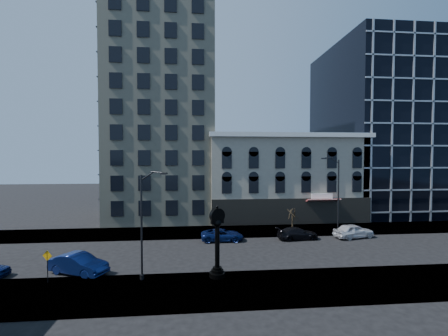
{
  "coord_description": "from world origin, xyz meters",
  "views": [
    {
      "loc": [
        -0.94,
        -28.27,
        9.13
      ],
      "look_at": [
        2.0,
        4.0,
        8.0
      ],
      "focal_mm": 24.0,
      "sensor_mm": 36.0,
      "label": 1
    }
  ],
  "objects": [
    {
      "name": "ground",
      "position": [
        0.0,
        0.0,
        0.0
      ],
      "size": [
        160.0,
        160.0,
        0.0
      ],
      "primitive_type": "plane",
      "color": "black",
      "rests_on": "ground"
    },
    {
      "name": "cream_tower",
      "position": [
        -6.11,
        18.88,
        19.32
      ],
      "size": [
        15.9,
        15.4,
        42.5
      ],
      "color": "#BEB798",
      "rests_on": "ground"
    },
    {
      "name": "glass_office",
      "position": [
        32.0,
        20.91,
        14.0
      ],
      "size": [
        20.0,
        20.15,
        28.0
      ],
      "color": "black",
      "rests_on": "ground"
    },
    {
      "name": "street_lamp_near",
      "position": [
        -4.45,
        -6.24,
        6.3
      ],
      "size": [
        1.99,
        1.05,
        8.19
      ],
      "rotation": [
        0.0,
        0.0,
        -0.42
      ],
      "color": "black",
      "rests_on": "sidewalk_near"
    },
    {
      "name": "sidewalk_near",
      "position": [
        0.0,
        -8.0,
        0.06
      ],
      "size": [
        160.0,
        6.0,
        0.12
      ],
      "primitive_type": "cube",
      "color": "gray",
      "rests_on": "ground"
    },
    {
      "name": "car_near_b",
      "position": [
        -10.22,
        -4.14,
        0.78
      ],
      "size": [
        5.02,
        3.48,
        1.57
      ],
      "primitive_type": "imported",
      "rotation": [
        0.0,
        0.0,
        1.15
      ],
      "color": "#0C194C",
      "rests_on": "ground"
    },
    {
      "name": "car_far_a",
      "position": [
        1.82,
        4.1,
        0.65
      ],
      "size": [
        4.67,
        2.18,
        1.29
      ],
      "primitive_type": "imported",
      "rotation": [
        0.0,
        0.0,
        1.56
      ],
      "color": "#0C194C",
      "rests_on": "ground"
    },
    {
      "name": "warning_sign",
      "position": [
        -11.65,
        -6.0,
        1.74
      ],
      "size": [
        0.74,
        0.26,
        2.35
      ],
      "rotation": [
        0.0,
        0.0,
        -0.29
      ],
      "color": "black",
      "rests_on": "sidewalk_near"
    },
    {
      "name": "sidewalk_far",
      "position": [
        0.0,
        8.0,
        0.06
      ],
      "size": [
        160.0,
        6.0,
        0.12
      ],
      "primitive_type": "cube",
      "color": "gray",
      "rests_on": "ground"
    },
    {
      "name": "street_lamp_far",
      "position": [
        15.31,
        6.06,
        7.11
      ],
      "size": [
        2.4,
        0.44,
        9.26
      ],
      "rotation": [
        0.0,
        0.0,
        3.21
      ],
      "color": "black",
      "rests_on": "sidewalk_far"
    },
    {
      "name": "car_far_b",
      "position": [
        10.25,
        3.94,
        0.67
      ],
      "size": [
        4.74,
        2.28,
        1.33
      ],
      "primitive_type": "imported",
      "rotation": [
        0.0,
        0.0,
        1.66
      ],
      "color": "black",
      "rests_on": "ground"
    },
    {
      "name": "victorian_row",
      "position": [
        12.0,
        15.89,
        6.0
      ],
      "size": [
        22.6,
        11.19,
        12.5
      ],
      "color": "#A89E8A",
      "rests_on": "ground"
    },
    {
      "name": "bare_tree_far",
      "position": [
        10.52,
        6.56,
        2.72
      ],
      "size": [
        2.01,
        2.01,
        3.45
      ],
      "color": "#2E2417",
      "rests_on": "sidewalk_far"
    },
    {
      "name": "car_far_c",
      "position": [
        16.79,
        3.99,
        0.79
      ],
      "size": [
        4.93,
        2.82,
        1.58
      ],
      "primitive_type": "imported",
      "rotation": [
        0.0,
        0.0,
        1.79
      ],
      "color": "silver",
      "rests_on": "ground"
    },
    {
      "name": "street_clock",
      "position": [
        0.58,
        -6.0,
        2.57
      ],
      "size": [
        1.23,
        1.23,
        5.42
      ],
      "rotation": [
        0.0,
        0.0,
        0.43
      ],
      "color": "black",
      "rests_on": "sidewalk_near"
    }
  ]
}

